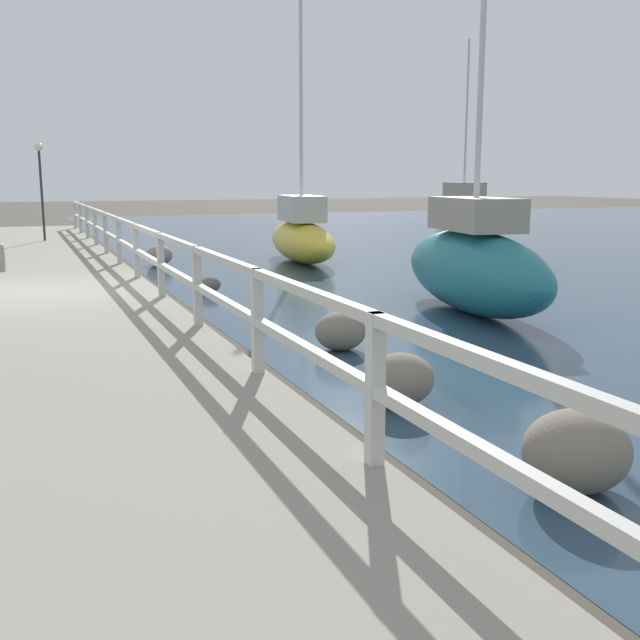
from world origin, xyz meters
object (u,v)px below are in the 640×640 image
(mooring_bollard, at_px, (0,257))
(dock_lamp, at_px, (40,172))
(sailboat_teal, at_px, (474,264))
(sailboat_orange, at_px, (463,210))
(sailboat_yellow, at_px, (302,236))

(mooring_bollard, distance_m, dock_lamp, 7.85)
(sailboat_teal, xyz_separation_m, sailboat_orange, (10.63, 16.83, 0.03))
(sailboat_yellow, relative_size, sailboat_orange, 0.90)
(mooring_bollard, xyz_separation_m, sailboat_orange, (17.53, 10.68, 0.24))
(dock_lamp, relative_size, sailboat_yellow, 0.41)
(sailboat_yellow, xyz_separation_m, sailboat_orange, (10.56, 9.05, 0.13))
(mooring_bollard, xyz_separation_m, sailboat_yellow, (6.97, 1.63, 0.11))
(dock_lamp, height_order, sailboat_yellow, sailboat_yellow)
(dock_lamp, height_order, sailboat_orange, sailboat_orange)
(dock_lamp, bearing_deg, mooring_bollard, -98.24)
(mooring_bollard, bearing_deg, sailboat_teal, -41.72)
(dock_lamp, distance_m, sailboat_teal, 14.99)
(dock_lamp, distance_m, sailboat_yellow, 8.51)
(dock_lamp, xyz_separation_m, sailboat_yellow, (5.87, -5.96, -1.59))
(dock_lamp, height_order, sailboat_teal, sailboat_teal)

